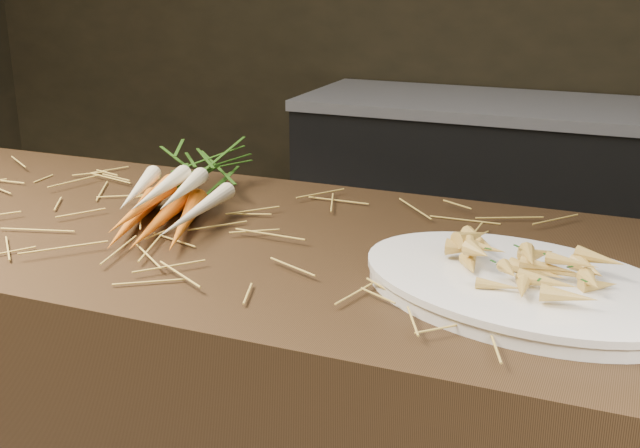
{
  "coord_description": "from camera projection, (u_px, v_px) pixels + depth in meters",
  "views": [
    {
      "loc": [
        0.65,
        -0.83,
        1.34
      ],
      "look_at": [
        0.21,
        0.24,
        0.96
      ],
      "focal_mm": 45.0,
      "sensor_mm": 36.0,
      "label": 1
    }
  ],
  "objects": [
    {
      "name": "back_counter",
      "position": [
        537.0,
        213.0,
        3.06
      ],
      "size": [
        1.82,
        0.62,
        0.84
      ],
      "color": "black",
      "rests_on": "ground"
    },
    {
      "name": "straw_bedding",
      "position": [
        221.0,
        227.0,
        1.37
      ],
      "size": [
        1.4,
        0.6,
        0.02
      ],
      "primitive_type": null,
      "color": "#AD8B3C",
      "rests_on": "main_counter"
    },
    {
      "name": "root_veg_bunch",
      "position": [
        183.0,
        182.0,
        1.49
      ],
      "size": [
        0.3,
        0.54,
        0.1
      ],
      "rotation": [
        0.0,
        0.0,
        0.28
      ],
      "color": "#CA5513",
      "rests_on": "main_counter"
    },
    {
      "name": "serving_platter",
      "position": [
        520.0,
        289.0,
        1.1
      ],
      "size": [
        0.54,
        0.44,
        0.02
      ],
      "primitive_type": null,
      "rotation": [
        0.0,
        0.0,
        -0.32
      ],
      "color": "white",
      "rests_on": "main_counter"
    },
    {
      "name": "roasted_veg_heap",
      "position": [
        523.0,
        263.0,
        1.09
      ],
      "size": [
        0.27,
        0.23,
        0.05
      ],
      "primitive_type": null,
      "rotation": [
        0.0,
        0.0,
        -0.32
      ],
      "color": "#AE8834",
      "rests_on": "serving_platter"
    },
    {
      "name": "serving_fork",
      "position": [
        636.0,
        318.0,
        0.98
      ],
      "size": [
        0.13,
        0.14,
        0.0
      ],
      "primitive_type": "cube",
      "rotation": [
        0.0,
        0.0,
        -0.77
      ],
      "color": "silver",
      "rests_on": "serving_platter"
    }
  ]
}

